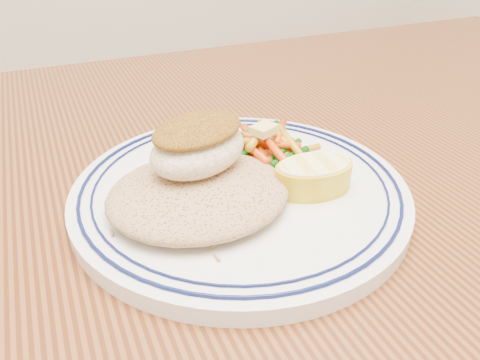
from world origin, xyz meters
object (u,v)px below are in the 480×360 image
object	(u,v)px
rice_pilaf	(199,190)
lemon_wedge	(314,175)
fish_fillet	(198,144)
vegetable_pile	(262,145)
dining_table	(270,256)
plate	(240,190)

from	to	relation	value
rice_pilaf	lemon_wedge	size ratio (longest dim) A/B	2.06
rice_pilaf	fish_fillet	size ratio (longest dim) A/B	1.41
vegetable_pile	lemon_wedge	bearing A→B (deg)	-78.18
vegetable_pile	lemon_wedge	world-z (taller)	vegetable_pile
rice_pilaf	lemon_wedge	bearing A→B (deg)	-10.27
dining_table	fish_fillet	bearing A→B (deg)	-168.76
rice_pilaf	lemon_wedge	world-z (taller)	rice_pilaf
rice_pilaf	vegetable_pile	xyz separation A→B (m)	(0.08, 0.05, -0.00)
fish_fillet	plate	bearing A→B (deg)	-8.55
dining_table	plate	xyz separation A→B (m)	(-0.04, -0.02, 0.11)
plate	rice_pilaf	size ratio (longest dim) A/B	1.95
rice_pilaf	fish_fillet	distance (m)	0.04
vegetable_pile	lemon_wedge	distance (m)	0.07
plate	rice_pilaf	bearing A→B (deg)	-161.17
rice_pilaf	fish_fillet	world-z (taller)	fish_fillet
rice_pilaf	vegetable_pile	size ratio (longest dim) A/B	1.41
plate	lemon_wedge	xyz separation A→B (m)	(0.05, -0.03, 0.02)
vegetable_pile	fish_fillet	bearing A→B (deg)	-156.68
vegetable_pile	plate	bearing A→B (deg)	-136.61
dining_table	lemon_wedge	xyz separation A→B (m)	(0.01, -0.05, 0.13)
dining_table	lemon_wedge	world-z (taller)	lemon_wedge
fish_fillet	vegetable_pile	xyz separation A→B (m)	(0.07, 0.03, -0.03)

